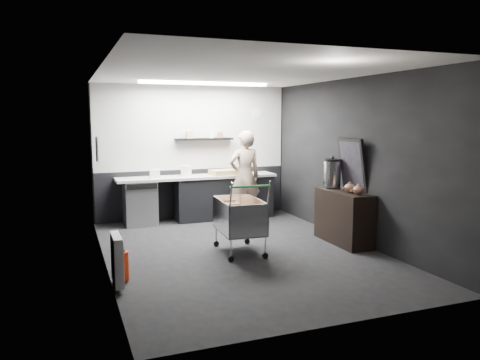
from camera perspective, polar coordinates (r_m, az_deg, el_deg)
name	(u,v)px	position (r m, az deg, el deg)	size (l,w,h in m)	color
floor	(240,252)	(7.29, 0.05, -8.72)	(5.50, 5.50, 0.00)	black
ceiling	(240,73)	(7.03, 0.05, 12.91)	(5.50, 5.50, 0.00)	white
wall_back	(193,152)	(9.65, -5.75, 3.41)	(5.50, 5.50, 0.00)	black
wall_front	(342,191)	(4.59, 12.30, -1.36)	(5.50, 5.50, 0.00)	black
wall_left	(103,170)	(6.60, -16.42, 1.20)	(5.50, 5.50, 0.00)	black
wall_right	(353,160)	(7.96, 13.65, 2.35)	(5.50, 5.50, 0.00)	black
kitchen_wall_panel	(193,128)	(9.60, -5.76, 6.38)	(3.95, 0.02, 1.70)	beige
dado_panel	(194,193)	(9.73, -5.65, -1.60)	(3.95, 0.02, 1.00)	black
floating_shelf	(204,139)	(9.56, -4.41, 5.01)	(1.20, 0.22, 0.04)	black
wall_clock	(257,113)	(10.05, 2.05, 8.17)	(0.20, 0.20, 0.03)	white
poster	(97,149)	(7.88, -17.05, 3.63)	(0.02, 0.30, 0.40)	white
poster_red_band	(97,145)	(7.87, -17.03, 4.14)	(0.01, 0.22, 0.10)	red
radiator	(117,259)	(5.92, -14.79, -9.34)	(0.10, 0.50, 0.60)	white
ceiling_strip	(205,84)	(8.78, -4.32, 11.64)	(2.40, 0.20, 0.04)	white
prep_counter	(204,197)	(9.47, -4.37, -2.09)	(3.20, 0.61, 0.90)	black
person	(245,176)	(9.21, 0.58, 0.43)	(0.66, 0.43, 1.80)	beige
shopping_cart	(239,218)	(7.13, -0.09, -4.71)	(0.66, 1.03, 1.11)	silver
sideboard	(343,210)	(7.87, 12.50, -3.56)	(0.49, 1.15, 1.72)	black
fire_extinguisher	(123,265)	(6.12, -14.06, -10.00)	(0.14, 0.14, 0.46)	red
cardboard_box	(224,172)	(9.47, -2.01, 0.94)	(0.52, 0.39, 0.10)	tan
pink_tub	(186,171)	(9.30, -6.58, 1.10)	(0.21, 0.21, 0.21)	white
white_container	(155,174)	(9.12, -10.36, 0.75)	(0.18, 0.14, 0.16)	white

